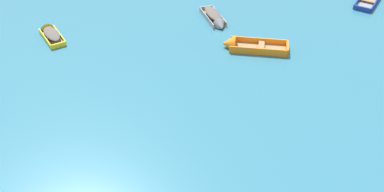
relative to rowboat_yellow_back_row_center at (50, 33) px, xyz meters
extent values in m
cube|color=#99754C|center=(0.18, -0.39, -0.19)|extent=(1.70, 2.35, 0.07)
cube|color=yellow|center=(-0.21, -0.58, -0.08)|extent=(1.04, 2.10, 0.29)
cube|color=yellow|center=(0.58, -0.20, -0.08)|extent=(1.04, 2.10, 0.29)
cube|color=yellow|center=(0.68, -1.43, -0.08)|extent=(0.82, 0.45, 0.29)
cone|color=yellow|center=(-0.33, 0.70, -0.06)|extent=(0.99, 0.84, 0.85)
cube|color=#937047|center=(0.24, -0.50, -0.02)|extent=(0.82, 0.56, 0.03)
cube|color=#937047|center=(-0.05, 0.11, -0.02)|extent=(0.82, 0.56, 0.03)
ellipsoid|color=#59514C|center=(0.18, -0.39, 0.15)|extent=(1.58, 2.16, 0.24)
cube|color=gray|center=(21.09, 2.36, -0.19)|extent=(2.57, 2.93, 0.08)
cube|color=navy|center=(21.54, 2.02, -0.07)|extent=(1.85, 2.43, 0.31)
cube|color=navy|center=(20.19, 1.16, -0.07)|extent=(0.95, 0.76, 0.31)
cube|color=#937047|center=(21.00, 2.23, 0.00)|extent=(0.99, 0.86, 0.03)
cube|color=#99754C|center=(12.28, -2.87, -0.17)|extent=(3.35, 1.82, 0.11)
cube|color=orange|center=(12.14, -3.43, -0.01)|extent=(3.23, 0.88, 0.44)
cube|color=orange|center=(12.42, -2.30, -0.01)|extent=(3.23, 0.88, 0.44)
cube|color=orange|center=(13.89, -3.27, -0.01)|extent=(0.39, 1.13, 0.44)
cone|color=orange|center=(10.61, -2.45, 0.02)|extent=(1.01, 1.26, 1.11)
cube|color=#937047|center=(12.45, -2.91, 0.08)|extent=(0.59, 1.09, 0.03)
cube|color=#99754C|center=(10.17, 1.10, -0.19)|extent=(1.35, 2.59, 0.08)
cube|color=gray|center=(10.60, 1.20, -0.07)|extent=(0.63, 2.52, 0.31)
cube|color=gray|center=(9.74, 1.01, -0.07)|extent=(0.63, 2.52, 0.31)
cube|color=gray|center=(9.88, 2.36, -0.07)|extent=(0.86, 0.28, 0.31)
cone|color=gray|center=(10.47, -0.20, -0.05)|extent=(0.95, 0.76, 0.84)
cube|color=#937047|center=(10.14, 1.23, -0.01)|extent=(0.82, 0.44, 0.03)
ellipsoid|color=#59514C|center=(10.17, 1.10, 0.18)|extent=(1.26, 2.37, 0.27)
camera|label=1|loc=(6.04, -25.47, 14.14)|focal=43.44mm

